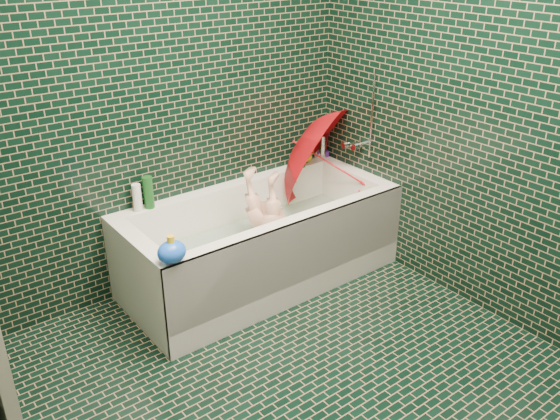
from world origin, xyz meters
TOP-DOWN VIEW (x-y plane):
  - floor at (0.00, 0.00)m, footprint 2.80×2.80m
  - wall_back at (0.00, 1.40)m, footprint 2.80×0.00m
  - wall_right at (1.30, 0.00)m, footprint 0.00×2.80m
  - bathtub at (0.45, 1.01)m, footprint 1.70×0.75m
  - bath_mat at (0.45, 1.02)m, footprint 1.35×0.47m
  - water at (0.45, 1.02)m, footprint 1.48×0.53m
  - faucet at (1.26, 1.02)m, footprint 0.18×0.19m
  - child at (0.49, 0.99)m, footprint 0.97×0.61m
  - umbrella at (1.09, 1.09)m, footprint 1.09×1.10m
  - soap_bottle_a at (1.25, 1.36)m, footprint 0.13×0.13m
  - soap_bottle_b at (1.25, 1.36)m, footprint 0.11×0.11m
  - soap_bottle_c at (1.12, 1.36)m, footprint 0.15×0.15m
  - bottle_right_tall at (1.01, 1.31)m, footprint 0.07×0.07m
  - bottle_right_pump at (1.25, 1.37)m, footprint 0.06×0.06m
  - bottle_left_tall at (-0.12, 1.34)m, footprint 0.07×0.07m
  - bottle_left_short at (-0.20, 1.34)m, footprint 0.06×0.06m
  - rubber_duck at (1.10, 1.36)m, footprint 0.10×0.07m
  - bath_toy at (-0.32, 0.68)m, footprint 0.16×0.13m

SIDE VIEW (x-z plane):
  - floor at x=0.00m, z-range 0.00..0.00m
  - bath_mat at x=0.45m, z-range 0.15..0.16m
  - bathtub at x=0.45m, z-range -0.06..0.49m
  - water at x=0.45m, z-range 0.30..0.30m
  - child at x=0.49m, z-range 0.13..0.49m
  - soap_bottle_a at x=1.25m, z-range 0.41..0.69m
  - soap_bottle_b at x=1.25m, z-range 0.46..0.64m
  - soap_bottle_c at x=1.12m, z-range 0.47..0.63m
  - rubber_duck at x=1.10m, z-range 0.55..0.63m
  - umbrella at x=1.09m, z-range 0.06..1.17m
  - bath_toy at x=-0.32m, z-range 0.54..0.69m
  - bottle_right_pump at x=1.25m, z-range 0.55..0.71m
  - bottle_left_short at x=-0.20m, z-range 0.55..0.72m
  - bottle_left_tall at x=-0.12m, z-range 0.55..0.74m
  - bottle_right_tall at x=1.01m, z-range 0.55..0.75m
  - faucet at x=1.26m, z-range 0.50..1.05m
  - wall_back at x=0.00m, z-range -0.15..2.65m
  - wall_right at x=1.30m, z-range -0.15..2.65m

